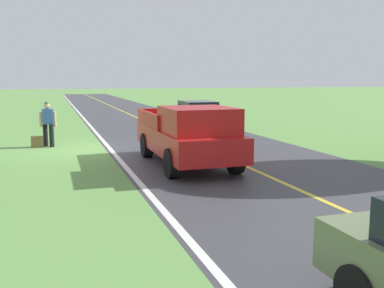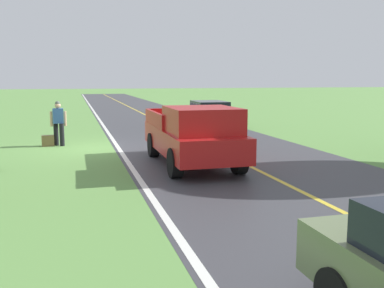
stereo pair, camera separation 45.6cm
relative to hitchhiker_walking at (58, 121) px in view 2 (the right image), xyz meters
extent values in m
plane|color=#609347|center=(-1.25, 1.10, -0.98)|extent=(200.00, 200.00, 0.00)
cube|color=#3D3D42|center=(-5.63, 1.10, -0.98)|extent=(7.26, 120.00, 0.00)
cube|color=silver|center=(-2.18, 1.10, -0.98)|extent=(0.16, 117.60, 0.00)
cube|color=gold|center=(-5.63, 1.10, -0.98)|extent=(0.14, 117.60, 0.00)
cylinder|color=black|center=(-0.11, 0.15, -0.54)|extent=(0.18, 0.18, 0.88)
cylinder|color=black|center=(0.11, -0.09, -0.54)|extent=(0.18, 0.18, 0.88)
cube|color=#335999|center=(0.00, 0.03, 0.19)|extent=(0.41, 0.27, 0.58)
sphere|color=tan|center=(0.00, 0.03, 0.59)|extent=(0.23, 0.23, 0.23)
sphere|color=#4C564C|center=(0.00, 0.03, 0.67)|extent=(0.20, 0.20, 0.20)
cube|color=#591E19|center=(0.00, -0.17, 0.22)|extent=(0.32, 0.21, 0.44)
cylinder|color=tan|center=(-0.26, 0.04, 0.08)|extent=(0.10, 0.10, 0.58)
cylinder|color=tan|center=(0.26, 0.06, 0.08)|extent=(0.10, 0.10, 0.58)
cube|color=brown|center=(0.42, 0.09, -0.77)|extent=(0.46, 0.21, 0.43)
cube|color=#B21919|center=(-4.03, 4.96, -0.23)|extent=(2.03, 5.41, 0.70)
cube|color=#B21919|center=(-4.02, 6.15, 0.48)|extent=(1.85, 2.17, 0.72)
cube|color=black|center=(-4.02, 6.15, 0.55)|extent=(1.69, 1.31, 0.43)
cube|color=#B21919|center=(-4.98, 3.89, 0.34)|extent=(0.12, 3.02, 0.45)
cube|color=#B21919|center=(-3.10, 3.87, 0.34)|extent=(0.12, 3.02, 0.45)
cube|color=#B21919|center=(-4.05, 2.37, 0.34)|extent=(1.84, 0.11, 0.45)
cylinder|color=black|center=(-4.92, 6.71, -0.58)|extent=(0.30, 0.80, 0.80)
cylinder|color=black|center=(-3.12, 6.70, -0.58)|extent=(0.30, 0.80, 0.80)
cylinder|color=black|center=(-4.94, 3.41, -0.58)|extent=(0.30, 0.80, 0.80)
cylinder|color=black|center=(-3.14, 3.40, -0.58)|extent=(0.30, 0.80, 0.80)
cube|color=black|center=(-7.68, -4.83, -0.34)|extent=(2.00, 4.46, 0.62)
cube|color=black|center=(-7.67, -4.63, 0.20)|extent=(1.71, 2.43, 0.46)
cylinder|color=black|center=(-6.88, -6.26, -0.65)|extent=(0.26, 0.67, 0.66)
cylinder|color=black|center=(-8.57, -6.20, -0.65)|extent=(0.26, 0.67, 0.66)
cylinder|color=black|center=(-6.78, -3.46, -0.65)|extent=(0.26, 0.67, 0.66)
cylinder|color=black|center=(-8.47, -3.40, -0.65)|extent=(0.26, 0.67, 0.66)
camera|label=1|loc=(-0.14, 17.56, 1.62)|focal=40.63mm
camera|label=2|loc=(-0.57, 17.69, 1.62)|focal=40.63mm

